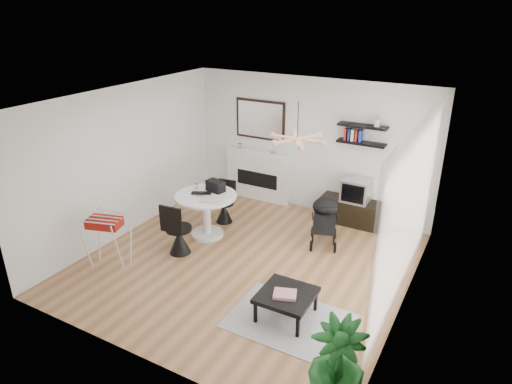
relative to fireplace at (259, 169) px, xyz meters
The scene contains 25 objects.
floor 2.75m from the fireplace, 65.59° to the right, with size 5.00×5.00×0.00m, color brown.
ceiling 3.34m from the fireplace, 65.59° to the right, with size 5.00×5.00×0.00m, color white.
wall_back 1.29m from the fireplace, ahead, with size 5.00×5.00×0.00m, color white.
wall_left 2.88m from the fireplace, 120.01° to the right, with size 5.00×5.00×0.00m, color white.
wall_right 4.39m from the fireplace, 33.95° to the right, with size 5.00×5.00×0.00m, color white.
sheer_curtain 4.20m from the fireplace, 32.43° to the right, with size 0.04×3.60×2.60m, color white.
fireplace is the anchor object (origin of this frame).
shelf_lower 2.36m from the fireplace, ahead, with size 0.90×0.25×0.04m, color black.
shelf_upper 2.50m from the fireplace, ahead, with size 0.90×0.25×0.04m, color black.
pendant_lamp 3.15m from the fireplace, 49.71° to the right, with size 0.90×0.90×0.10m, color tan, non-canonical shape.
tv_console 2.22m from the fireplace, ahead, with size 1.28×0.45×0.48m, color black.
crt_tv 2.20m from the fireplace, ahead, with size 0.51×0.44×0.44m.
dining_table 1.95m from the fireplace, 90.57° to the right, with size 1.11×1.11×0.81m.
laptop 2.00m from the fireplace, 92.64° to the right, with size 0.36×0.23×0.03m, color black.
black_bag 1.72m from the fireplace, 88.78° to the right, with size 0.33×0.20×0.20m, color black.
newspaper 2.09m from the fireplace, 84.64° to the right, with size 0.38×0.31×0.01m, color silver.
drinking_glass 1.82m from the fireplace, 100.69° to the right, with size 0.06×0.06×0.10m, color white.
chair_far 1.37m from the fireplace, 92.18° to the right, with size 0.40×0.41×0.82m.
chair_near 2.73m from the fireplace, 91.58° to the right, with size 0.45×0.47×0.95m.
drying_rack 3.66m from the fireplace, 102.66° to the right, with size 0.74×0.71×0.90m.
stroller 2.29m from the fireplace, 30.66° to the right, with size 0.68×0.83×0.91m.
rug 4.22m from the fireplace, 55.54° to the right, with size 1.62×1.17×0.01m, color #9E9E9E.
coffee_table 4.07m from the fireplace, 56.01° to the right, with size 0.73×0.73×0.37m.
magazines 4.12m from the fireplace, 56.44° to the right, with size 0.30×0.24×0.04m, color #CC334C.
potted_plant 5.55m from the fireplace, 52.89° to the right, with size 0.59×0.59×1.06m, color #1A5B20.
Camera 1 is at (3.29, -5.62, 4.02)m, focal length 32.00 mm.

